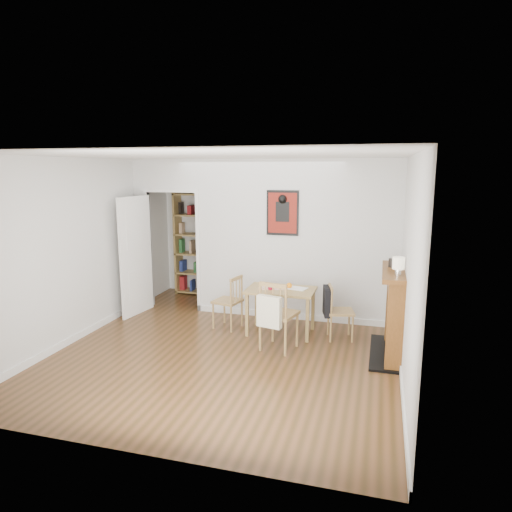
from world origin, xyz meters
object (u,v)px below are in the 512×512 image
(chair_right, at_px, (339,311))
(mantel_lamp, at_px, (398,264))
(chair_left, at_px, (228,302))
(orange_fruit, at_px, (289,286))
(bookshelf, at_px, (197,244))
(ceramic_jar_a, at_px, (392,263))
(dining_table, at_px, (281,294))
(ceramic_jar_b, at_px, (397,263))
(chair_front, at_px, (278,314))
(fireplace, at_px, (395,310))
(notebook, at_px, (297,288))
(red_glass, at_px, (270,287))

(chair_right, height_order, mantel_lamp, mantel_lamp)
(chair_left, height_order, orange_fruit, chair_left)
(bookshelf, height_order, mantel_lamp, bookshelf)
(ceramic_jar_a, bearing_deg, bookshelf, 151.23)
(ceramic_jar_a, bearing_deg, dining_table, 171.13)
(dining_table, xyz_separation_m, ceramic_jar_b, (1.62, -0.16, 0.60))
(chair_left, distance_m, bookshelf, 2.20)
(chair_left, height_order, chair_front, chair_front)
(chair_left, distance_m, fireplace, 2.51)
(dining_table, distance_m, ceramic_jar_a, 1.69)
(chair_left, relative_size, ceramic_jar_a, 7.24)
(chair_right, height_order, ceramic_jar_b, ceramic_jar_b)
(chair_front, height_order, mantel_lamp, mantel_lamp)
(bookshelf, relative_size, ceramic_jar_b, 21.35)
(ceramic_jar_a, height_order, ceramic_jar_b, ceramic_jar_a)
(ceramic_jar_b, bearing_deg, mantel_lamp, -89.86)
(chair_right, relative_size, fireplace, 0.64)
(notebook, distance_m, ceramic_jar_a, 1.46)
(chair_front, distance_m, mantel_lamp, 1.72)
(chair_front, relative_size, ceramic_jar_b, 10.42)
(red_glass, height_order, ceramic_jar_b, ceramic_jar_b)
(chair_left, distance_m, red_glass, 0.77)
(ceramic_jar_a, bearing_deg, mantel_lamp, -82.85)
(chair_front, height_order, ceramic_jar_a, ceramic_jar_a)
(fireplace, distance_m, ceramic_jar_a, 0.63)
(dining_table, relative_size, ceramic_jar_b, 10.70)
(fireplace, bearing_deg, notebook, 161.08)
(red_glass, bearing_deg, ceramic_jar_b, -2.83)
(dining_table, height_order, notebook, notebook)
(dining_table, relative_size, ceramic_jar_a, 8.70)
(red_glass, bearing_deg, bookshelf, 136.68)
(chair_right, bearing_deg, red_glass, -175.76)
(ceramic_jar_a, distance_m, ceramic_jar_b, 0.10)
(chair_right, bearing_deg, chair_left, 179.61)
(chair_right, xyz_separation_m, red_glass, (-1.01, -0.08, 0.32))
(bookshelf, distance_m, ceramic_jar_b, 4.16)
(orange_fruit, bearing_deg, chair_front, -90.42)
(bookshelf, distance_m, fireplace, 4.29)
(fireplace, xyz_separation_m, ceramic_jar_a, (-0.07, 0.16, 0.60))
(chair_right, distance_m, mantel_lamp, 1.38)
(chair_front, xyz_separation_m, mantel_lamp, (1.51, -0.12, 0.81))
(chair_front, height_order, ceramic_jar_b, ceramic_jar_b)
(orange_fruit, xyz_separation_m, notebook, (0.13, 0.01, -0.04))
(bookshelf, xyz_separation_m, orange_fruit, (2.19, -1.68, -0.26))
(orange_fruit, bearing_deg, chair_left, -176.72)
(chair_front, bearing_deg, orange_fruit, 89.58)
(mantel_lamp, height_order, ceramic_jar_b, mantel_lamp)
(red_glass, distance_m, mantel_lamp, 1.97)
(chair_front, height_order, red_glass, chair_front)
(red_glass, height_order, orange_fruit, red_glass)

